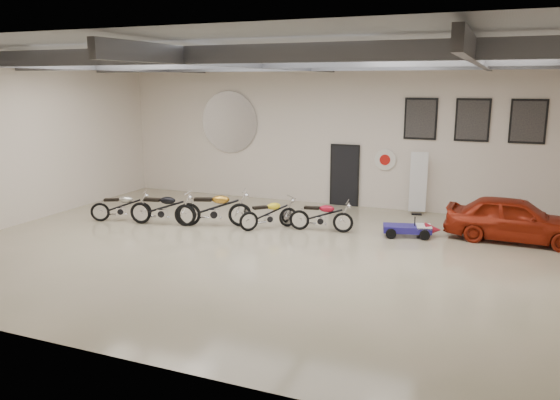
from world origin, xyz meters
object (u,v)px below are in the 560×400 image
at_px(vintage_car, 514,219).
at_px(motorcycle_silver, 121,206).
at_px(motorcycle_yellow, 269,213).
at_px(go_kart, 412,226).
at_px(banner_stand, 418,185).
at_px(motorcycle_red, 321,215).
at_px(motorcycle_black, 162,208).
at_px(motorcycle_gold, 214,208).

bearing_deg(vintage_car, motorcycle_silver, 103.37).
bearing_deg(vintage_car, motorcycle_yellow, 103.69).
distance_m(go_kart, vintage_car, 2.72).
relative_size(banner_stand, motorcycle_red, 1.09).
relative_size(motorcycle_black, vintage_car, 0.57).
bearing_deg(banner_stand, motorcycle_black, -159.81).
relative_size(motorcycle_silver, motorcycle_gold, 0.83).
distance_m(motorcycle_silver, motorcycle_gold, 3.07).
bearing_deg(motorcycle_red, vintage_car, 3.01).
relative_size(banner_stand, vintage_car, 0.55).
height_order(motorcycle_silver, motorcycle_yellow, motorcycle_silver).
bearing_deg(motorcycle_red, go_kart, 1.07).
bearing_deg(motorcycle_black, go_kart, 1.89).
bearing_deg(banner_stand, motorcycle_red, -137.37).
bearing_deg(go_kart, banner_stand, 82.18).
bearing_deg(motorcycle_silver, motorcycle_yellow, -15.43).
bearing_deg(banner_stand, motorcycle_yellow, -148.91).
height_order(motorcycle_gold, go_kart, motorcycle_gold).
distance_m(motorcycle_black, vintage_car, 10.12).
relative_size(motorcycle_black, motorcycle_yellow, 1.14).
xyz_separation_m(motorcycle_gold, motorcycle_yellow, (1.63, 0.35, -0.11)).
xyz_separation_m(motorcycle_red, vintage_car, (5.19, 1.07, 0.14)).
bearing_deg(motorcycle_yellow, banner_stand, -3.84).
height_order(motorcycle_yellow, motorcycle_red, motorcycle_red).
height_order(motorcycle_red, vintage_car, vintage_car).
distance_m(banner_stand, motorcycle_red, 3.91).
relative_size(motorcycle_yellow, motorcycle_red, 0.98).
distance_m(motorcycle_silver, motorcycle_yellow, 4.73).
height_order(motorcycle_silver, go_kart, motorcycle_silver).
relative_size(banner_stand, motorcycle_black, 0.97).
xyz_separation_m(motorcycle_black, motorcycle_gold, (1.55, 0.46, 0.04)).
distance_m(motorcycle_black, motorcycle_red, 4.83).
height_order(motorcycle_yellow, vintage_car, vintage_car).
distance_m(motorcycle_yellow, vintage_car, 6.85).
bearing_deg(motorcycle_black, banner_stand, 21.12).
xyz_separation_m(motorcycle_black, motorcycle_yellow, (3.18, 0.81, -0.07)).
bearing_deg(vintage_car, motorcycle_red, 103.50).
relative_size(motorcycle_red, vintage_car, 0.51).
bearing_deg(motorcycle_yellow, motorcycle_red, -33.79).
height_order(motorcycle_silver, vintage_car, vintage_car).
relative_size(motorcycle_silver, motorcycle_black, 0.89).
distance_m(motorcycle_silver, go_kart, 8.88).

